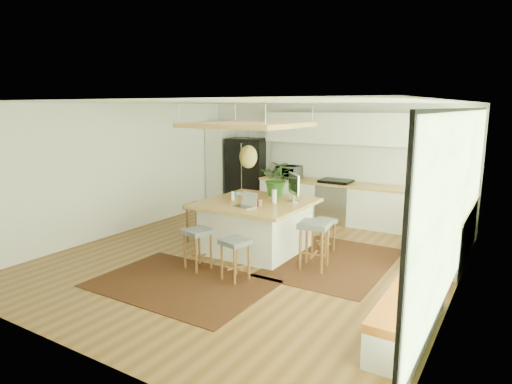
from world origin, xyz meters
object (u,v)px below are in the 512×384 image
Objects in this scene: stool_near_right at (235,258)px; stool_right_back at (323,234)px; fridge at (247,174)px; stool_near_left at (198,248)px; stool_right_front at (314,248)px; monitor at (294,187)px; stool_left_side at (199,224)px; microwave at (289,171)px; laptop at (245,200)px; island at (256,226)px; island_plant at (277,182)px.

stool_right_back is (0.64, 1.91, 0.00)m from stool_near_right.
fridge reaches higher than stool_near_left.
fridge is 4.49m from stool_right_front.
monitor is (-0.73, 0.69, 0.83)m from stool_right_front.
stool_left_side is (0.69, -2.83, -0.57)m from fridge.
laptop is at bearing -73.33° from microwave.
laptop reaches higher than stool_right_back.
island is at bearing -66.91° from fridge.
stool_near_right is at bearing -127.96° from stool_right_front.
monitor reaches higher than stool_near_right.
fridge is at bearing 112.14° from stool_near_left.
stool_right_back is 1.01m from monitor.
monitor is 1.02× the size of microwave.
fridge is at bearing 137.05° from stool_right_front.
laptop is at bearing -74.77° from monitor.
laptop is (-1.05, -1.02, 0.70)m from stool_right_back.
monitor is 0.58m from island_plant.
fridge is 3.82m from stool_right_back.
stool_near_left reaches higher than stool_right_back.
stool_near_right is 1.18× the size of microwave.
stool_near_left is 1.14m from laptop.
stool_near_right is 2.16m from stool_left_side.
island is 4.93× the size of laptop.
island_plant is at bearing 101.07° from stool_near_right.
monitor is (0.51, 0.87, 0.14)m from laptop.
laptop is at bearing 114.38° from stool_near_right.
stool_right_back is (1.11, 0.53, -0.11)m from island.
stool_right_front is at bearing 31.79° from stool_near_left.
stool_near_left is at bearing -72.14° from monitor.
monitor is at bearing 86.64° from stool_near_right.
stool_near_left is 0.90× the size of stool_left_side.
stool_near_right is at bearing -72.05° from fridge.
stool_near_left is at bearing -148.21° from stool_right_front.
laptop reaches higher than stool_left_side.
stool_near_left is 4.11m from microwave.
stool_near_right is 2.25m from island_plant.
laptop is at bearing -16.31° from stool_left_side.
microwave is 0.80× the size of island_plant.
microwave is (1.24, -0.02, 0.19)m from fridge.
island is at bearing 110.83° from laptop.
microwave is 2.19m from island_plant.
fridge reaches higher than stool_right_back.
microwave reaches higher than stool_right_back.
stool_near_left is 1.22× the size of microwave.
fridge is 2.94× the size of stool_right_back.
island_plant is (0.38, 1.98, 0.84)m from stool_near_left.
fridge is at bearing 103.77° from stool_left_side.
stool_near_left is 2.19m from island_plant.
stool_near_right is 2.02m from stool_right_back.
island_plant is at bearing -58.06° from fridge.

